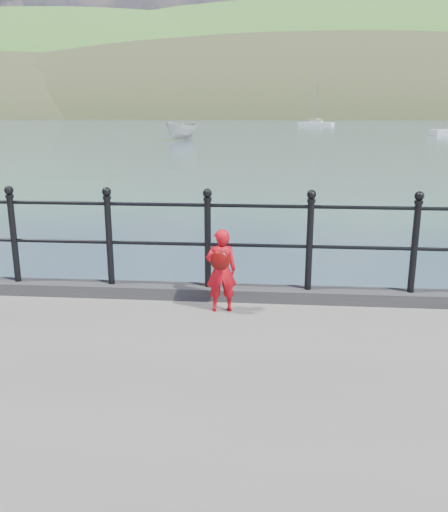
# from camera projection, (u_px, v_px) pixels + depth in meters

# --- Properties ---
(ground) EXTENTS (600.00, 600.00, 0.00)m
(ground) POSITION_uv_depth(u_px,v_px,m) (165.00, 365.00, 7.08)
(ground) COLOR #2D4251
(ground) RESTS_ON ground
(kerb) EXTENTS (60.00, 0.30, 0.15)m
(kerb) POSITION_uv_depth(u_px,v_px,m) (160.00, 291.00, 6.66)
(kerb) COLOR #28282B
(kerb) RESTS_ON quay
(railing) EXTENTS (18.11, 0.11, 1.20)m
(railing) POSITION_uv_depth(u_px,v_px,m) (158.00, 231.00, 6.46)
(railing) COLOR black
(railing) RESTS_ON kerb
(far_shore) EXTENTS (830.00, 200.00, 156.00)m
(far_shore) POSITION_uv_depth(u_px,v_px,m) (356.00, 169.00, 239.79)
(far_shore) COLOR #333A21
(far_shore) RESTS_ON ground
(child) EXTENTS (0.39, 0.33, 0.96)m
(child) POSITION_uv_depth(u_px,v_px,m) (221.00, 270.00, 6.08)
(child) COLOR red
(child) RESTS_ON quay
(launch_white) EXTENTS (3.75, 5.31, 1.92)m
(launch_white) POSITION_uv_depth(u_px,v_px,m) (181.00, 131.00, 56.43)
(launch_white) COLOR beige
(launch_white) RESTS_ON ground
(sailboat_deep) EXTENTS (6.70, 4.46, 9.53)m
(sailboat_deep) POSITION_uv_depth(u_px,v_px,m) (316.00, 124.00, 100.59)
(sailboat_deep) COLOR white
(sailboat_deep) RESTS_ON ground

